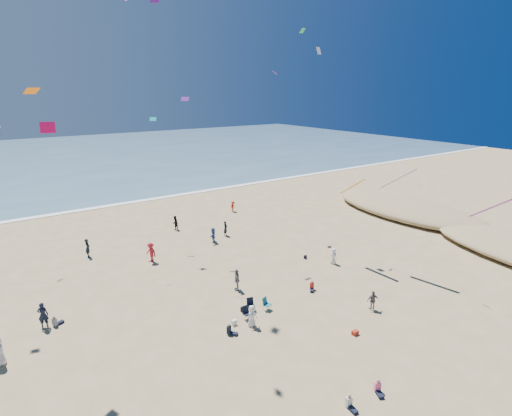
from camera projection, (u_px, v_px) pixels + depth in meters
ground at (310, 403)px, 21.56m from camera, size 220.00×220.00×0.00m
ocean at (45, 159)px, 96.41m from camera, size 220.00×100.00×0.06m
surf_line at (97, 208)px, 57.01m from camera, size 220.00×1.20×0.08m
standing_flyers at (220, 270)px, 35.51m from camera, size 32.48×36.97×1.95m
seated_group at (257, 337)px, 26.62m from camera, size 19.81×18.28×0.84m
chair_cluster at (255, 307)px, 30.07m from camera, size 2.71×1.49×1.00m
white_tote at (234, 323)px, 28.64m from camera, size 0.35×0.20×0.40m
black_backpack at (243, 309)px, 30.38m from camera, size 0.30×0.22×0.38m
cooler at (355, 333)px, 27.54m from camera, size 0.45×0.30×0.30m
navy_bag at (305, 257)px, 39.92m from camera, size 0.28×0.18×0.34m
kites_aloft at (286, 106)px, 33.00m from camera, size 37.61×42.73×27.83m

